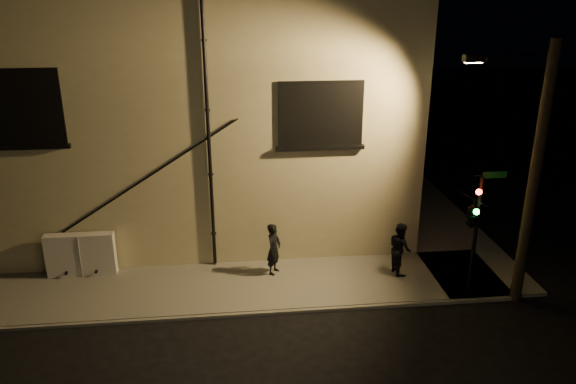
{
  "coord_description": "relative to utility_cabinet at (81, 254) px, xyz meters",
  "views": [
    {
      "loc": [
        -1.25,
        -13.55,
        8.73
      ],
      "look_at": [
        0.47,
        1.8,
        2.95
      ],
      "focal_mm": 35.0,
      "sensor_mm": 36.0,
      "label": 1
    }
  ],
  "objects": [
    {
      "name": "ground",
      "position": [
        5.91,
        -2.7,
        -0.81
      ],
      "size": [
        90.0,
        90.0,
        0.0
      ],
      "primitive_type": "plane",
      "color": "black"
    },
    {
      "name": "utility_cabinet",
      "position": [
        0.0,
        0.0,
        0.0
      ],
      "size": [
        2.09,
        0.35,
        1.37
      ],
      "primitive_type": "cube",
      "color": "silver",
      "rests_on": "sidewalk"
    },
    {
      "name": "traffic_signal",
      "position": [
        11.47,
        -2.32,
        1.8
      ],
      "size": [
        1.4,
        2.18,
        3.68
      ],
      "color": "black",
      "rests_on": "sidewalk"
    },
    {
      "name": "streetlamp_pole",
      "position": [
        12.8,
        -2.69,
        3.13
      ],
      "size": [
        2.03,
        1.4,
        7.45
      ],
      "color": "black",
      "rests_on": "ground"
    },
    {
      "name": "building",
      "position": [
        2.91,
        6.29,
        3.6
      ],
      "size": [
        16.2,
        12.23,
        8.8
      ],
      "color": "beige",
      "rests_on": "ground"
    },
    {
      "name": "pedestrian_a",
      "position": [
        5.97,
        -0.56,
        0.14
      ],
      "size": [
        0.65,
        0.72,
        1.66
      ],
      "primitive_type": "imported",
      "rotation": [
        0.0,
        0.0,
        1.05
      ],
      "color": "black",
      "rests_on": "sidewalk"
    },
    {
      "name": "sidewalk",
      "position": [
        7.13,
        1.69,
        -0.75
      ],
      "size": [
        21.0,
        16.0,
        0.12
      ],
      "color": "slate",
      "rests_on": "ground"
    },
    {
      "name": "pedestrian_b",
      "position": [
        9.89,
        -0.96,
        0.15
      ],
      "size": [
        0.74,
        0.89,
        1.67
      ],
      "primitive_type": "imported",
      "rotation": [
        0.0,
        0.0,
        1.72
      ],
      "color": "black",
      "rests_on": "sidewalk"
    }
  ]
}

